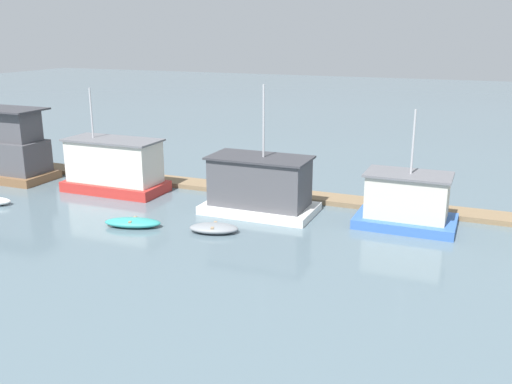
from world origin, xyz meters
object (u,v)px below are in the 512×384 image
Objects in this scene: houseboat_brown at (12,149)px; dinghy_grey at (214,228)px; dinghy_teal at (133,223)px; houseboat_white at (260,186)px; houseboat_red at (114,167)px; houseboat_blue at (407,202)px.

houseboat_brown is 1.88× the size of dinghy_grey.
houseboat_white is at bearing 42.91° from dinghy_teal.
houseboat_white is 7.55m from dinghy_teal.
dinghy_grey is at bearing -26.22° from houseboat_red.
houseboat_blue is 14.99m from dinghy_teal.
dinghy_teal is at bearing -137.09° from houseboat_white.
houseboat_red reaches higher than houseboat_blue.
houseboat_red is at bearing -179.26° from houseboat_blue.
houseboat_red reaches higher than dinghy_teal.
houseboat_blue reaches higher than dinghy_teal.
houseboat_white is at bearing 77.42° from dinghy_grey.
houseboat_white reaches higher than houseboat_red.
dinghy_teal is (5.14, -5.63, -1.43)m from houseboat_red.
houseboat_red is 0.90× the size of houseboat_white.
houseboat_blue is 1.91× the size of dinghy_teal.
houseboat_blue is (8.30, 0.81, -0.23)m from houseboat_white.
dinghy_teal is at bearing -47.59° from houseboat_red.
houseboat_brown is 19.14m from houseboat_white.
houseboat_brown is at bearing 165.90° from dinghy_grey.
houseboat_red is 10.85m from dinghy_grey.
houseboat_blue is (27.43, 0.43, -0.87)m from houseboat_brown.
houseboat_brown is at bearing -178.77° from houseboat_red.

